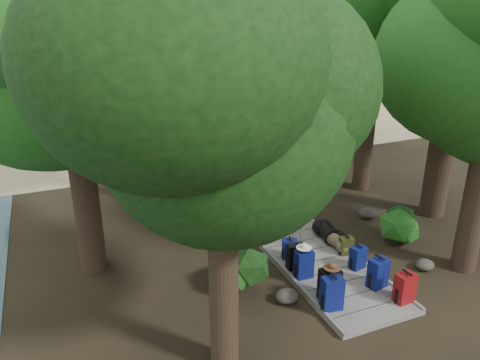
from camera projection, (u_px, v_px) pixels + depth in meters
name	position (u px, v px, depth m)	size (l,w,h in m)	color
ground	(273.00, 222.00, 13.50)	(120.00, 120.00, 0.00)	#312618
sand_beach	(150.00, 107.00, 27.22)	(40.00, 22.00, 0.02)	tan
boardwalk	(258.00, 206.00, 14.34)	(2.00, 12.00, 0.12)	gray
backpack_left_a	(332.00, 292.00, 9.45)	(0.42, 0.29, 0.78)	navy
backpack_left_b	(330.00, 283.00, 9.74)	(0.42, 0.30, 0.78)	black
backpack_left_c	(304.00, 263.00, 10.53)	(0.39, 0.28, 0.73)	navy
backpack_left_d	(290.00, 248.00, 11.33)	(0.35, 0.25, 0.54)	navy
backpack_right_a	(405.00, 286.00, 9.68)	(0.40, 0.28, 0.71)	maroon
backpack_right_b	(378.00, 271.00, 10.17)	(0.41, 0.29, 0.74)	navy
backpack_right_c	(358.00, 256.00, 10.90)	(0.35, 0.25, 0.60)	navy
backpack_right_d	(346.00, 245.00, 11.51)	(0.32, 0.23, 0.50)	#323814
duffel_right_khaki	(339.00, 241.00, 11.81)	(0.36, 0.54, 0.36)	olive
duffel_right_black	(328.00, 232.00, 12.23)	(0.42, 0.66, 0.42)	black
suitcase_on_boardwalk	(296.00, 256.00, 10.88)	(0.40, 0.22, 0.62)	black
lone_suitcase_on_sand	(199.00, 138.00, 20.11)	(0.47, 0.27, 0.74)	black
hat_brown	(332.00, 266.00, 9.55)	(0.35, 0.35, 0.11)	#51351E
hat_white	(304.00, 246.00, 10.40)	(0.35, 0.35, 0.12)	silver
kayak	(97.00, 138.00, 20.82)	(0.66, 3.03, 0.30)	red
sun_lounger	(238.00, 126.00, 22.27)	(0.57, 1.75, 0.57)	silver
tree_right_b	(460.00, 36.00, 12.14)	(5.71, 5.71, 10.20)	black
tree_right_c	(372.00, 65.00, 14.35)	(4.73, 4.73, 8.18)	black
tree_right_d	(362.00, 32.00, 16.73)	(5.31, 5.31, 9.74)	black
tree_right_e	(287.00, 47.00, 19.96)	(4.48, 4.48, 8.07)	black
tree_right_f	(315.00, 11.00, 22.21)	(6.05, 6.05, 10.81)	black
tree_left_a	(222.00, 179.00, 7.01)	(4.23, 4.23, 7.06)	black
tree_left_b	(72.00, 92.00, 9.68)	(4.70, 4.70, 8.46)	black
tree_left_c	(122.00, 83.00, 13.78)	(4.22, 4.22, 7.34)	black
tree_back_a	(129.00, 37.00, 24.67)	(4.65, 4.65, 8.05)	black
tree_back_b	(170.00, 6.00, 26.14)	(6.21, 6.21, 11.09)	black
tree_back_c	(239.00, 30.00, 27.32)	(4.66, 4.66, 8.40)	black
tree_back_d	(30.00, 34.00, 22.53)	(5.21, 5.21, 8.68)	black
palm_right_a	(262.00, 58.00, 18.71)	(4.39, 4.39, 7.49)	#124011
palm_right_b	(255.00, 29.00, 23.29)	(4.67, 4.67, 9.01)	#124011
palm_right_c	(201.00, 54.00, 24.03)	(4.10, 4.10, 6.52)	#124011
palm_left_a	(80.00, 68.00, 15.75)	(4.78, 4.78, 7.60)	#124011
rock_left_a	(287.00, 296.00, 9.94)	(0.50, 0.45, 0.27)	#4C473F
rock_left_b	(222.00, 270.00, 10.94)	(0.37, 0.33, 0.20)	#4C473F
rock_left_c	(221.00, 223.00, 13.17)	(0.45, 0.41, 0.25)	#4C473F
rock_left_d	(179.00, 191.00, 15.42)	(0.31, 0.28, 0.17)	#4C473F
rock_right_a	(425.00, 265.00, 11.11)	(0.45, 0.41, 0.25)	#4C473F
rock_right_b	(368.00, 213.00, 13.69)	(0.54, 0.48, 0.30)	#4C473F
rock_right_c	(290.00, 193.00, 15.23)	(0.30, 0.27, 0.16)	#4C473F
rock_right_d	(283.00, 161.00, 17.90)	(0.60, 0.54, 0.33)	#4C473F
shrub_left_a	(244.00, 268.00, 10.26)	(1.15, 1.15, 1.03)	#1C4F17
shrub_left_b	(188.00, 201.00, 13.78)	(0.98, 0.98, 0.88)	#1C4F17
shrub_left_c	(154.00, 170.00, 15.94)	(1.23, 1.23, 1.11)	#1C4F17
shrub_right_a	(401.00, 224.00, 12.26)	(1.10, 1.10, 0.99)	#1C4F17
shrub_right_b	(319.00, 163.00, 16.27)	(1.44, 1.44, 1.30)	#1C4F17
shrub_right_c	(244.00, 145.00, 19.09)	(0.87, 0.87, 0.78)	#1C4F17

